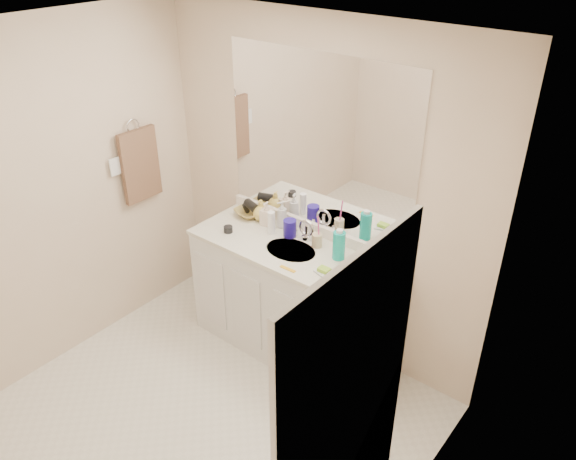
% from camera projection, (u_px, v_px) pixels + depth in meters
% --- Properties ---
extents(floor, '(2.60, 2.60, 0.00)m').
position_uv_depth(floor, '(193.00, 431.00, 3.59)').
color(floor, white).
rests_on(floor, ground).
extents(ceiling, '(2.60, 2.60, 0.02)m').
position_uv_depth(ceiling, '(146.00, 45.00, 2.40)').
color(ceiling, white).
rests_on(ceiling, wall_back).
extents(wall_back, '(2.60, 0.02, 2.40)m').
position_uv_depth(wall_back, '(317.00, 193.00, 3.88)').
color(wall_back, beige).
rests_on(wall_back, floor).
extents(wall_left, '(0.02, 2.60, 2.40)m').
position_uv_depth(wall_left, '(42.00, 207.00, 3.70)').
color(wall_left, beige).
rests_on(wall_left, floor).
extents(wall_right, '(0.02, 2.60, 2.40)m').
position_uv_depth(wall_right, '(388.00, 389.00, 2.29)').
color(wall_right, beige).
rests_on(wall_right, floor).
extents(vanity_cabinet, '(1.50, 0.55, 0.85)m').
position_uv_depth(vanity_cabinet, '(292.00, 302.00, 4.08)').
color(vanity_cabinet, silver).
rests_on(vanity_cabinet, floor).
extents(countertop, '(1.52, 0.57, 0.03)m').
position_uv_depth(countertop, '(293.00, 250.00, 3.86)').
color(countertop, silver).
rests_on(countertop, vanity_cabinet).
extents(backsplash, '(1.52, 0.03, 0.08)m').
position_uv_depth(backsplash, '(315.00, 229.00, 4.01)').
color(backsplash, white).
rests_on(backsplash, countertop).
extents(sink_basin, '(0.37, 0.37, 0.02)m').
position_uv_depth(sink_basin, '(291.00, 251.00, 3.84)').
color(sink_basin, beige).
rests_on(sink_basin, countertop).
extents(faucet, '(0.02, 0.02, 0.11)m').
position_uv_depth(faucet, '(307.00, 233.00, 3.93)').
color(faucet, silver).
rests_on(faucet, countertop).
extents(mirror, '(1.48, 0.01, 1.20)m').
position_uv_depth(mirror, '(318.00, 144.00, 3.70)').
color(mirror, white).
rests_on(mirror, wall_back).
extents(blue_mug, '(0.10, 0.10, 0.13)m').
position_uv_depth(blue_mug, '(290.00, 228.00, 3.97)').
color(blue_mug, '#241594').
rests_on(blue_mug, countertop).
extents(tan_cup, '(0.08, 0.08, 0.10)m').
position_uv_depth(tan_cup, '(317.00, 240.00, 3.85)').
color(tan_cup, '#C2AF89').
rests_on(tan_cup, countertop).
extents(toothbrush, '(0.01, 0.04, 0.19)m').
position_uv_depth(toothbrush, '(319.00, 228.00, 3.80)').
color(toothbrush, '#ED3E99').
rests_on(toothbrush, tan_cup).
extents(mouthwash_bottle, '(0.10, 0.10, 0.20)m').
position_uv_depth(mouthwash_bottle, '(339.00, 245.00, 3.70)').
color(mouthwash_bottle, '#0EA89C').
rests_on(mouthwash_bottle, countertop).
extents(clear_pump_bottle, '(0.08, 0.08, 0.16)m').
position_uv_depth(clear_pump_bottle, '(376.00, 261.00, 3.57)').
color(clear_pump_bottle, white).
rests_on(clear_pump_bottle, countertop).
extents(soap_dish, '(0.13, 0.11, 0.01)m').
position_uv_depth(soap_dish, '(324.00, 272.00, 3.59)').
color(soap_dish, silver).
rests_on(soap_dish, countertop).
extents(green_soap, '(0.08, 0.06, 0.03)m').
position_uv_depth(green_soap, '(324.00, 270.00, 3.58)').
color(green_soap, '#91C831').
rests_on(green_soap, soap_dish).
extents(orange_comb, '(0.12, 0.03, 0.00)m').
position_uv_depth(orange_comb, '(288.00, 269.00, 3.63)').
color(orange_comb, gold).
rests_on(orange_comb, countertop).
extents(dark_jar, '(0.07, 0.07, 0.05)m').
position_uv_depth(dark_jar, '(228.00, 229.00, 4.04)').
color(dark_jar, black).
rests_on(dark_jar, countertop).
extents(extra_white_bottle, '(0.07, 0.07, 0.17)m').
position_uv_depth(extra_white_bottle, '(271.00, 223.00, 4.00)').
color(extra_white_bottle, white).
rests_on(extra_white_bottle, countertop).
extents(soap_bottle_white, '(0.10, 0.10, 0.21)m').
position_uv_depth(soap_bottle_white, '(282.00, 214.00, 4.07)').
color(soap_bottle_white, silver).
rests_on(soap_bottle_white, countertop).
extents(soap_bottle_cream, '(0.10, 0.10, 0.18)m').
position_uv_depth(soap_bottle_cream, '(267.00, 213.00, 4.11)').
color(soap_bottle_cream, beige).
rests_on(soap_bottle_cream, countertop).
extents(soap_bottle_yellow, '(0.15, 0.15, 0.16)m').
position_uv_depth(soap_bottle_yellow, '(261.00, 210.00, 4.17)').
color(soap_bottle_yellow, '#DEC256').
rests_on(soap_bottle_yellow, countertop).
extents(wicker_basket, '(0.26, 0.26, 0.05)m').
position_uv_depth(wicker_basket, '(250.00, 212.00, 4.25)').
color(wicker_basket, olive).
rests_on(wicker_basket, countertop).
extents(hair_dryer, '(0.15, 0.11, 0.07)m').
position_uv_depth(hair_dryer, '(252.00, 206.00, 4.21)').
color(hair_dryer, black).
rests_on(hair_dryer, wicker_basket).
extents(towel_ring, '(0.01, 0.11, 0.11)m').
position_uv_depth(towel_ring, '(133.00, 126.00, 4.04)').
color(towel_ring, silver).
rests_on(towel_ring, wall_left).
extents(hand_towel, '(0.04, 0.32, 0.55)m').
position_uv_depth(hand_towel, '(140.00, 165.00, 4.17)').
color(hand_towel, '#4A3428').
rests_on(hand_towel, towel_ring).
extents(switch_plate, '(0.01, 0.08, 0.13)m').
position_uv_depth(switch_plate, '(115.00, 167.00, 4.03)').
color(switch_plate, white).
rests_on(switch_plate, wall_left).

